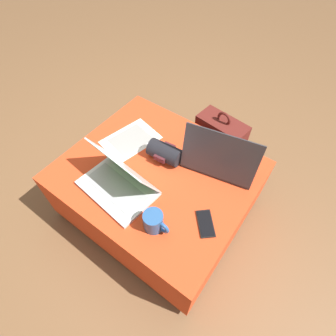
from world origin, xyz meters
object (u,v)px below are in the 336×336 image
Objects in this scene: cell_phone at (206,223)px; backpack at (219,144)px; laptop_near at (120,181)px; laptop_far at (221,158)px; paper_sheet at (131,140)px; coffee_mug at (154,222)px; wrist_brace at (165,152)px.

backpack is at bearing -110.41° from cell_phone.
laptop_near is 0.51m from laptop_far.
paper_sheet is 0.55m from coffee_mug.
cell_phone is 1.12× the size of coffee_mug.
paper_sheet is at bearing -59.80° from cell_phone.
laptop_far reaches higher than wrist_brace.
wrist_brace is at bearing 14.21° from paper_sheet.
cell_phone is 0.42× the size of paper_sheet.
wrist_brace reaches higher than cell_phone.
laptop_far is at bearing 28.48° from paper_sheet.
cell_phone is at bearing 15.10° from laptop_near.
laptop_far is 0.51m from paper_sheet.
backpack is at bearing 65.06° from paper_sheet.
wrist_brace is at bearing 81.77° from laptop_near.
paper_sheet is at bearing -178.79° from wrist_brace.
wrist_brace is (0.23, 0.00, 0.05)m from paper_sheet.
laptop_far reaches higher than paper_sheet.
coffee_mug reaches higher than cell_phone.
wrist_brace is at bearing 82.53° from backpack.
wrist_brace is (-0.25, -0.13, -0.01)m from laptop_far.
laptop_near is 2.71× the size of cell_phone.
laptop_far is at bearing -112.59° from cell_phone.
laptop_far is 0.43m from backpack.
cell_phone is at bearing 118.68° from backpack.
wrist_brace is at bearing 119.91° from coffee_mug.
paper_sheet is (-0.49, -0.14, -0.05)m from laptop_far.
laptop_far is at bearing 27.23° from wrist_brace.
cell_phone is 0.42m from wrist_brace.
laptop_near is 3.04× the size of coffee_mug.
laptop_near is at bearing 82.70° from backpack.
laptop_near is 1.13× the size of paper_sheet.
cell_phone is (0.44, 0.07, -0.04)m from laptop_near.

